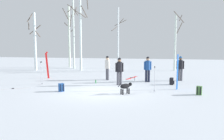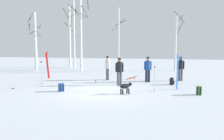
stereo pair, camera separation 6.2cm
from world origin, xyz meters
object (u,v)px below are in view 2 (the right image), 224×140
object	(u,v)px
ski_pair_lying_0	(132,78)
birch_tree_2	(74,32)
backpack_1	(199,91)
birch_tree_4	(119,37)
ski_pair_planted_1	(48,65)
birch_tree_0	(35,40)
birch_tree_3	(81,29)
water_bottle_1	(135,79)
ski_pair_planted_0	(177,72)
backpack_2	(172,81)
ski_poles_1	(41,72)
person_2	(108,66)
water_bottle_0	(96,82)
birch_tree_1	(70,36)
ski_poles_0	(154,78)
dog	(126,86)
birch_tree_5	(176,41)
person_0	(148,68)
person_1	(181,67)
person_3	(119,69)
backpack_0	(61,87)
ski_pair_lying_1	(14,89)

from	to	relation	value
ski_pair_lying_0	birch_tree_2	xyz separation A→B (m)	(-6.85, 5.79, 3.89)
backpack_1	birch_tree_4	bearing A→B (deg)	117.26
ski_pair_planted_1	birch_tree_0	bearing A→B (deg)	128.08
birch_tree_3	water_bottle_1	bearing A→B (deg)	-42.90
ski_pair_planted_0	backpack_2	size ratio (longest dim) A/B	4.50
ski_poles_1	birch_tree_4	distance (m)	11.80
person_2	water_bottle_0	xyz separation A→B (m)	(-0.41, -1.61, -0.87)
backpack_1	backpack_2	world-z (taller)	same
birch_tree_1	birch_tree_3	xyz separation A→B (m)	(2.44, -3.09, 0.56)
birch_tree_0	ski_poles_0	bearing A→B (deg)	-35.24
dog	ski_poles_0	world-z (taller)	ski_poles_0
birch_tree_3	birch_tree_5	bearing A→B (deg)	11.01
ski_poles_0	birch_tree_4	xyz separation A→B (m)	(-4.09, 12.00, 2.57)
ski_pair_planted_1	ski_poles_1	world-z (taller)	ski_pair_planted_1
birch_tree_3	birch_tree_4	world-z (taller)	birch_tree_3
ski_poles_0	backpack_2	size ratio (longest dim) A/B	3.15
ski_pair_lying_0	birch_tree_3	distance (m)	7.92
dog	birch_tree_1	size ratio (longest dim) A/B	0.10
person_2	birch_tree_5	xyz separation A→B (m)	(5.13, 7.10, 1.88)
ski_pair_planted_1	birch_tree_4	xyz separation A→B (m)	(3.87, 8.50, 2.32)
water_bottle_1	birch_tree_4	world-z (taller)	birch_tree_4
dog	birch_tree_5	bearing A→B (deg)	74.65
person_2	birch_tree_4	size ratio (longest dim) A/B	0.27
person_0	birch_tree_5	size ratio (longest dim) A/B	0.30
person_1	person_2	size ratio (longest dim) A/B	1.00
backpack_1	backpack_2	size ratio (longest dim) A/B	1.00
person_1	dog	distance (m)	6.02
person_3	birch_tree_3	xyz separation A→B (m)	(-5.06, 7.25, 3.09)
ski_poles_0	backpack_0	xyz separation A→B (m)	(-4.90, -0.86, -0.53)
birch_tree_0	backpack_0	bearing A→B (deg)	-53.32
backpack_2	ski_poles_1	bearing A→B (deg)	-168.25
backpack_1	birch_tree_4	xyz separation A→B (m)	(-6.30, 12.24, 3.10)
backpack_2	ski_poles_0	bearing A→B (deg)	-112.32
person_3	birch_tree_4	xyz separation A→B (m)	(-1.90, 10.25, 2.33)
ski_poles_0	backpack_1	size ratio (longest dim) A/B	3.15
backpack_2	birch_tree_0	xyz separation A→B (m)	(-12.73, 5.75, 2.74)
ski_pair_lying_1	birch_tree_4	bearing A→B (deg)	73.56
person_3	ski_pair_planted_0	distance (m)	3.51
birch_tree_1	birch_tree_5	xyz separation A→B (m)	(11.43, -1.34, -0.65)
person_1	person_2	distance (m)	5.12
person_1	birch_tree_1	bearing A→B (deg)	145.72
birch_tree_1	birch_tree_3	size ratio (longest dim) A/B	0.86
ski_pair_planted_0	ski_pair_lying_0	size ratio (longest dim) A/B	1.11
ski_pair_planted_1	backpack_1	size ratio (longest dim) A/B	4.54
birch_tree_0	ski_pair_lying_0	bearing A→B (deg)	-18.53
birch_tree_1	ski_poles_0	bearing A→B (deg)	-51.30
ski_poles_1	birch_tree_3	bearing A→B (deg)	91.74
water_bottle_0	birch_tree_3	world-z (taller)	birch_tree_3
person_3	dog	size ratio (longest dim) A/B	2.55
ski_poles_1	birch_tree_3	distance (m)	8.79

